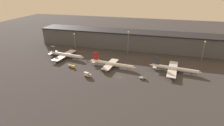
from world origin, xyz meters
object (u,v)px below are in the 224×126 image
at_px(airplane_1, 112,64).
at_px(service_vehicle_1, 87,74).
at_px(service_vehicle_0, 142,78).
at_px(airplane_0, 66,55).
at_px(service_vehicle_2, 71,66).
at_px(airplane_2, 174,69).

xyz_separation_m(airplane_1, service_vehicle_1, (-14.82, -23.82, -0.93)).
bearing_deg(airplane_1, service_vehicle_0, -21.03).
bearing_deg(airplane_0, service_vehicle_2, -43.23).
height_order(airplane_1, service_vehicle_2, airplane_1).
bearing_deg(service_vehicle_2, airplane_2, 21.82).
bearing_deg(airplane_2, airplane_0, -175.94).
distance_m(airplane_0, service_vehicle_0, 87.50).
relative_size(airplane_1, service_vehicle_1, 6.64).
bearing_deg(airplane_2, airplane_1, -168.76).
xyz_separation_m(airplane_0, service_vehicle_0, (83.64, -25.64, -2.03)).
bearing_deg(service_vehicle_0, airplane_2, 27.18).
relative_size(airplane_2, service_vehicle_1, 6.37).
relative_size(airplane_1, airplane_2, 1.04).
xyz_separation_m(airplane_0, airplane_1, (53.25, -9.59, -0.21)).
bearing_deg(service_vehicle_0, service_vehicle_2, 164.18).
relative_size(airplane_0, service_vehicle_1, 6.35).
xyz_separation_m(airplane_2, service_vehicle_0, (-25.65, -20.38, -1.88)).
height_order(airplane_0, service_vehicle_1, airplane_0).
bearing_deg(service_vehicle_2, service_vehicle_1, -18.87).
relative_size(service_vehicle_0, service_vehicle_2, 0.72).
bearing_deg(airplane_1, airplane_0, 176.61).
relative_size(service_vehicle_1, service_vehicle_2, 1.01).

